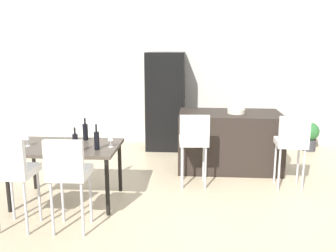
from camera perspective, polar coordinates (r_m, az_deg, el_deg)
name	(u,v)px	position (r m, az deg, el deg)	size (l,w,h in m)	color
ground_plane	(208,195)	(5.05, 6.16, -10.59)	(10.00, 10.00, 0.00)	#C6B28E
back_wall	(205,72)	(7.39, 5.71, 8.39)	(10.00, 0.12, 2.90)	beige
kitchen_island	(229,141)	(6.00, 9.48, -2.27)	(1.61, 0.89, 0.92)	black
bar_chair_left	(194,139)	(5.12, 4.06, -1.97)	(0.43, 0.43, 1.05)	white
bar_chair_middle	(292,140)	(5.29, 18.68, -2.13)	(0.42, 0.42, 1.05)	white
dining_table	(66,151)	(4.80, -15.56, -3.74)	(1.32, 0.85, 0.74)	#4C4238
dining_chair_near	(12,169)	(4.22, -23.02, -6.15)	(0.41, 0.41, 1.05)	white
dining_chair_far	(68,170)	(3.98, -15.27, -6.65)	(0.41, 0.41, 1.05)	white
wine_bottle_far	(75,143)	(4.38, -14.20, -2.60)	(0.06, 0.06, 0.31)	black
wine_bottle_middle	(85,132)	(4.96, -12.72, -0.84)	(0.07, 0.07, 0.30)	black
wine_bottle_right	(97,140)	(4.48, -11.02, -2.18)	(0.06, 0.06, 0.31)	black
wine_glass_left	(66,134)	(4.88, -15.64, -1.13)	(0.07, 0.07, 0.17)	silver
wine_glass_near	(110,137)	(4.56, -8.93, -1.75)	(0.07, 0.07, 0.17)	silver
wine_glass_end	(27,136)	(4.87, -21.09, -1.52)	(0.07, 0.07, 0.17)	silver
refrigerator	(166,101)	(7.03, -0.35, 3.89)	(0.72, 0.68, 1.84)	black
fruit_bowl	(236,111)	(5.87, 10.54, 2.29)	(0.28, 0.28, 0.07)	beige
potted_plant	(310,135)	(7.45, 21.17, -1.27)	(0.34, 0.34, 0.54)	#38383D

